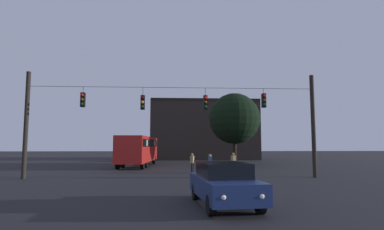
{
  "coord_description": "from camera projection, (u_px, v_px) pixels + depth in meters",
  "views": [
    {
      "loc": [
        0.11,
        -4.15,
        2.15
      ],
      "look_at": [
        1.31,
        17.47,
        4.27
      ],
      "focal_mm": 28.85,
      "sensor_mm": 36.0,
      "label": 1
    }
  ],
  "objects": [
    {
      "name": "tree_left_silhouette",
      "position": [
        234.0,
        119.0,
        33.81
      ],
      "size": [
        5.58,
        5.58,
        7.85
      ],
      "color": "black",
      "rests_on": "ground"
    },
    {
      "name": "pedestrian_crossing_right",
      "position": [
        233.0,
        162.0,
        24.02
      ],
      "size": [
        0.34,
        0.42,
        1.56
      ],
      "color": "black",
      "rests_on": "ground"
    },
    {
      "name": "car_far_left",
      "position": [
        147.0,
        155.0,
        41.23
      ],
      "size": [
        2.18,
        4.46,
        1.52
      ],
      "color": "#2D2D33",
      "rests_on": "ground"
    },
    {
      "name": "corner_building",
      "position": [
        203.0,
        131.0,
        49.59
      ],
      "size": [
        16.03,
        10.72,
        8.95
      ],
      "color": "black",
      "rests_on": "ground"
    },
    {
      "name": "overhead_signal_span",
      "position": [
        174.0,
        118.0,
        20.46
      ],
      "size": [
        19.29,
        0.44,
        6.96
      ],
      "color": "black",
      "rests_on": "ground"
    },
    {
      "name": "car_near_right",
      "position": [
        224.0,
        183.0,
        11.03
      ],
      "size": [
        2.22,
        4.47,
        1.52
      ],
      "color": "navy",
      "rests_on": "ground"
    },
    {
      "name": "pedestrian_crossing_left",
      "position": [
        192.0,
        162.0,
        23.89
      ],
      "size": [
        0.35,
        0.42,
        1.53
      ],
      "color": "black",
      "rests_on": "ground"
    },
    {
      "name": "ground_plane",
      "position": [
        174.0,
        169.0,
        28.26
      ],
      "size": [
        168.0,
        168.0,
        0.0
      ],
      "primitive_type": "plane",
      "color": "black",
      "rests_on": "ground"
    },
    {
      "name": "pedestrian_crossing_center",
      "position": [
        210.0,
        165.0,
        20.41
      ],
      "size": [
        0.29,
        0.39,
        1.55
      ],
      "color": "black",
      "rests_on": "ground"
    },
    {
      "name": "city_bus",
      "position": [
        139.0,
        148.0,
        31.86
      ],
      "size": [
        3.14,
        11.13,
        3.0
      ],
      "color": "#B21E19",
      "rests_on": "ground"
    }
  ]
}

